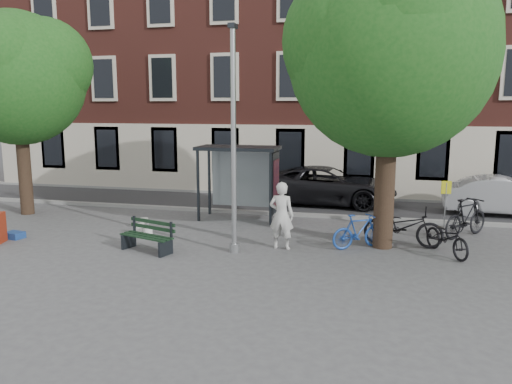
{
  "coord_description": "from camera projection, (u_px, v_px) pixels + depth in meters",
  "views": [
    {
      "loc": [
        3.76,
        -12.86,
        4.0
      ],
      "look_at": [
        0.17,
        1.84,
        1.4
      ],
      "focal_mm": 35.0,
      "sensor_mm": 36.0,
      "label": 1
    }
  ],
  "objects": [
    {
      "name": "painter",
      "position": [
        281.0,
        216.0,
        14.06
      ],
      "size": [
        0.73,
        0.5,
        1.93
      ],
      "primitive_type": "imported",
      "rotation": [
        0.0,
        0.0,
        3.09
      ],
      "color": "silver",
      "rests_on": "ground"
    },
    {
      "name": "bench",
      "position": [
        148.0,
        238.0,
        13.91
      ],
      "size": [
        1.72,
        1.01,
        0.84
      ],
      "rotation": [
        0.0,
        0.0,
        -0.32
      ],
      "color": "#1E2328",
      "rests_on": "ground"
    },
    {
      "name": "bike_b",
      "position": [
        359.0,
        231.0,
        14.16
      ],
      "size": [
        1.67,
        1.3,
        1.01
      ],
      "primitive_type": "imported",
      "rotation": [
        0.0,
        0.0,
        2.14
      ],
      "color": "#1B4299",
      "rests_on": "ground"
    },
    {
      "name": "curb_far",
      "position": [
        290.0,
        195.0,
        22.48
      ],
      "size": [
        40.0,
        0.25,
        0.12
      ],
      "primitive_type": "cube",
      "color": "gray",
      "rests_on": "ground"
    },
    {
      "name": "car_dark",
      "position": [
        327.0,
        186.0,
        20.57
      ],
      "size": [
        5.75,
        2.87,
        1.56
      ],
      "primitive_type": "imported",
      "rotation": [
        0.0,
        0.0,
        1.52
      ],
      "color": "black",
      "rests_on": "ground"
    },
    {
      "name": "road",
      "position": [
        282.0,
        205.0,
        20.57
      ],
      "size": [
        40.0,
        4.0,
        0.01
      ],
      "primitive_type": "cube",
      "color": "#28282B",
      "rests_on": "ground"
    },
    {
      "name": "notice_sign",
      "position": [
        446.0,
        198.0,
        15.27
      ],
      "size": [
        0.3,
        0.08,
        1.76
      ],
      "rotation": [
        0.0,
        0.0,
        0.17
      ],
      "color": "#9EA0A3",
      "rests_on": "ground"
    },
    {
      "name": "bike_c",
      "position": [
        447.0,
        237.0,
        13.55
      ],
      "size": [
        1.44,
        1.95,
        0.98
      ],
      "primitive_type": "imported",
      "rotation": [
        0.0,
        0.0,
        0.49
      ],
      "color": "black",
      "rests_on": "ground"
    },
    {
      "name": "tree_right",
      "position": [
        392.0,
        45.0,
        13.31
      ],
      "size": [
        5.76,
        5.6,
        8.2
      ],
      "color": "black",
      "rests_on": "ground"
    },
    {
      "name": "tree_left",
      "position": [
        15.0,
        72.0,
        17.85
      ],
      "size": [
        5.18,
        4.86,
        7.4
      ],
      "color": "black",
      "rests_on": "ground"
    },
    {
      "name": "bus_shelter",
      "position": [
        250.0,
        166.0,
        17.62
      ],
      "size": [
        2.85,
        1.45,
        2.62
      ],
      "color": "#1E2328",
      "rests_on": "ground"
    },
    {
      "name": "curb_near",
      "position": [
        272.0,
        213.0,
        18.65
      ],
      "size": [
        40.0,
        0.25,
        0.12
      ],
      "primitive_type": "cube",
      "color": "gray",
      "rests_on": "ground"
    },
    {
      "name": "ground",
      "position": [
        234.0,
        252.0,
        13.87
      ],
      "size": [
        90.0,
        90.0,
        0.0
      ],
      "primitive_type": "plane",
      "color": "#4C4C4F",
      "rests_on": "ground"
    },
    {
      "name": "bucket_b",
      "position": [
        140.0,
        229.0,
        15.69
      ],
      "size": [
        0.33,
        0.33,
        0.36
      ],
      "primitive_type": "cylinder",
      "rotation": [
        0.0,
        0.0,
        0.19
      ],
      "color": "white",
      "rests_on": "ground"
    },
    {
      "name": "building_row",
      "position": [
        305.0,
        46.0,
        25.14
      ],
      "size": [
        30.0,
        8.0,
        14.0
      ],
      "primitive_type": "cube",
      "color": "brown",
      "rests_on": "ground"
    },
    {
      "name": "bucket_a",
      "position": [
        148.0,
        232.0,
        15.32
      ],
      "size": [
        0.34,
        0.34,
        0.36
      ],
      "primitive_type": "cylinder",
      "rotation": [
        0.0,
        0.0,
        -0.25
      ],
      "color": "white",
      "rests_on": "ground"
    },
    {
      "name": "lamppost",
      "position": [
        234.0,
        152.0,
        13.4
      ],
      "size": [
        0.28,
        0.35,
        6.11
      ],
      "color": "#9EA0A3",
      "rests_on": "ground"
    },
    {
      "name": "bucket_c",
      "position": [
        144.0,
        223.0,
        16.51
      ],
      "size": [
        0.37,
        0.37,
        0.36
      ],
      "primitive_type": "cylinder",
      "rotation": [
        0.0,
        0.0,
        -0.41
      ],
      "color": "silver",
      "rests_on": "ground"
    },
    {
      "name": "car_silver",
      "position": [
        505.0,
        196.0,
        18.44
      ],
      "size": [
        4.44,
        1.75,
        1.44
      ],
      "primitive_type": "imported",
      "rotation": [
        0.0,
        0.0,
        1.52
      ],
      "color": "#A6A7AE",
      "rests_on": "ground"
    },
    {
      "name": "bike_a",
      "position": [
        403.0,
        226.0,
        14.4
      ],
      "size": [
        2.3,
        1.0,
        1.17
      ],
      "primitive_type": "imported",
      "rotation": [
        0.0,
        0.0,
        1.47
      ],
      "color": "black",
      "rests_on": "ground"
    },
    {
      "name": "bike_d",
      "position": [
        466.0,
        218.0,
        15.38
      ],
      "size": [
        1.8,
        1.91,
        1.23
      ],
      "primitive_type": "imported",
      "rotation": [
        0.0,
        0.0,
        2.41
      ],
      "color": "black",
      "rests_on": "ground"
    },
    {
      "name": "blue_crate",
      "position": [
        14.0,
        235.0,
        15.31
      ],
      "size": [
        0.61,
        0.49,
        0.2
      ],
      "primitive_type": "cube",
      "rotation": [
        0.0,
        0.0,
        -0.18
      ],
      "color": "navy",
      "rests_on": "ground"
    }
  ]
}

